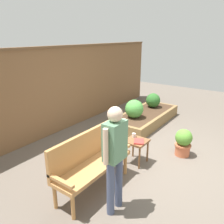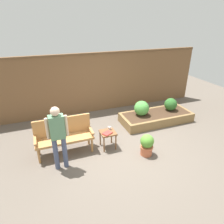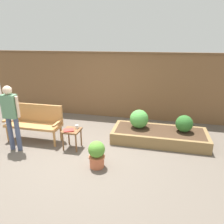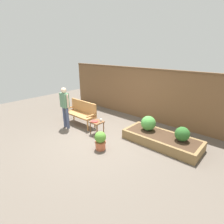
{
  "view_description": "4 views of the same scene",
  "coord_description": "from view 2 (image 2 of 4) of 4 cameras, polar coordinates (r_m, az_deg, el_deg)",
  "views": [
    {
      "loc": [
        -3.79,
        -1.76,
        2.4
      ],
      "look_at": [
        -0.04,
        0.93,
        0.82
      ],
      "focal_mm": 36.28,
      "sensor_mm": 36.0,
      "label": 1
    },
    {
      "loc": [
        -1.79,
        -4.11,
        3.19
      ],
      "look_at": [
        0.08,
        0.89,
        0.67
      ],
      "focal_mm": 31.76,
      "sensor_mm": 36.0,
      "label": 2
    },
    {
      "loc": [
        1.69,
        -4.17,
        2.51
      ],
      "look_at": [
        0.49,
        0.94,
        0.73
      ],
      "focal_mm": 34.15,
      "sensor_mm": 36.0,
      "label": 3
    },
    {
      "loc": [
        3.9,
        -3.8,
        2.84
      ],
      "look_at": [
        0.05,
        0.54,
        0.81
      ],
      "focal_mm": 28.51,
      "sensor_mm": 36.0,
      "label": 4
    }
  ],
  "objects": [
    {
      "name": "book_on_table",
      "position": [
        5.18,
        -1.36,
        -6.11
      ],
      "size": [
        0.29,
        0.27,
        0.03
      ],
      "primitive_type": "cube",
      "rotation": [
        0.0,
        0.0,
        0.48
      ],
      "color": "#B2332D",
      "rests_on": "side_table"
    },
    {
      "name": "garden_bench",
      "position": [
        5.23,
        -13.76,
        -5.95
      ],
      "size": [
        1.44,
        0.48,
        0.94
      ],
      "color": "#B77F47",
      "rests_on": "ground_plane"
    },
    {
      "name": "potted_boxwood",
      "position": [
        5.16,
        10.0,
        -9.17
      ],
      "size": [
        0.34,
        0.34,
        0.58
      ],
      "color": "#C66642",
      "rests_on": "ground_plane"
    },
    {
      "name": "side_table",
      "position": [
        5.3,
        -1.21,
        -6.53
      ],
      "size": [
        0.4,
        0.4,
        0.48
      ],
      "color": "brown",
      "rests_on": "ground_plane"
    },
    {
      "name": "shrub_far_corner",
      "position": [
        7.14,
        16.53,
        2.15
      ],
      "size": [
        0.43,
        0.43,
        0.43
      ],
      "color": "brown",
      "rests_on": "raised_planter_bed"
    },
    {
      "name": "ground_plane",
      "position": [
        5.5,
        2.47,
        -10.2
      ],
      "size": [
        14.0,
        14.0,
        0.0
      ],
      "primitive_type": "plane",
      "color": "#60564C"
    },
    {
      "name": "shrub_near_bench",
      "position": [
        6.54,
        8.52,
        1.09
      ],
      "size": [
        0.49,
        0.49,
        0.49
      ],
      "color": "brown",
      "rests_on": "raised_planter_bed"
    },
    {
      "name": "fence_back",
      "position": [
        7.26,
        -5.44,
        8.32
      ],
      "size": [
        8.4,
        0.14,
        2.16
      ],
      "color": "brown",
      "rests_on": "ground_plane"
    },
    {
      "name": "person_by_bench",
      "position": [
        4.49,
        -15.35,
        -5.95
      ],
      "size": [
        0.47,
        0.2,
        1.56
      ],
      "color": "#475170",
      "rests_on": "ground_plane"
    },
    {
      "name": "cup_on_table",
      "position": [
        5.36,
        -0.7,
        -4.63
      ],
      "size": [
        0.11,
        0.07,
        0.08
      ],
      "color": "silver",
      "rests_on": "side_table"
    },
    {
      "name": "raised_planter_bed",
      "position": [
        6.92,
        12.54,
        -1.48
      ],
      "size": [
        2.4,
        1.0,
        0.3
      ],
      "color": "olive",
      "rests_on": "ground_plane"
    }
  ]
}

